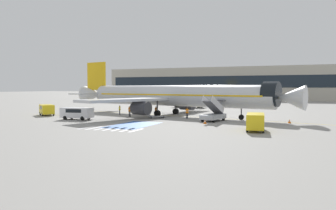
{
  "coord_description": "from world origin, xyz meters",
  "views": [
    {
      "loc": [
        21.55,
        -55.04,
        5.14
      ],
      "look_at": [
        -0.26,
        -2.09,
        2.05
      ],
      "focal_mm": 35.0,
      "sensor_mm": 36.0,
      "label": 1
    }
  ],
  "objects_px": {
    "airliner": "(172,96)",
    "service_van_0": "(47,109)",
    "traffic_cone_0": "(289,121)",
    "fuel_tanker": "(189,101)",
    "boarding_stairs_forward": "(213,115)",
    "traffic_cone_1": "(205,122)",
    "baggage_cart": "(157,117)",
    "ground_crew_3": "(130,110)",
    "ground_crew_1": "(120,109)",
    "ground_crew_2": "(187,112)",
    "ground_crew_0": "(156,111)",
    "terminal_building": "(227,84)",
    "service_van_2": "(77,112)",
    "service_van_1": "(255,121)"
  },
  "relations": [
    {
      "from": "traffic_cone_0",
      "to": "traffic_cone_1",
      "type": "xyz_separation_m",
      "value": [
        -11.03,
        -5.32,
        0.0
      ]
    },
    {
      "from": "service_van_0",
      "to": "terminal_building",
      "type": "height_order",
      "value": "terminal_building"
    },
    {
      "from": "fuel_tanker",
      "to": "service_van_0",
      "type": "relative_size",
      "value": 1.85
    },
    {
      "from": "ground_crew_0",
      "to": "traffic_cone_0",
      "type": "height_order",
      "value": "ground_crew_0"
    },
    {
      "from": "service_van_2",
      "to": "terminal_building",
      "type": "height_order",
      "value": "terminal_building"
    },
    {
      "from": "ground_crew_0",
      "to": "ground_crew_2",
      "type": "distance_m",
      "value": 6.8
    },
    {
      "from": "ground_crew_0",
      "to": "fuel_tanker",
      "type": "bearing_deg",
      "value": -108.4
    },
    {
      "from": "fuel_tanker",
      "to": "service_van_0",
      "type": "xyz_separation_m",
      "value": [
        -16.92,
        -31.84,
        -0.56
      ]
    },
    {
      "from": "airliner",
      "to": "terminal_building",
      "type": "height_order",
      "value": "terminal_building"
    },
    {
      "from": "airliner",
      "to": "traffic_cone_0",
      "type": "distance_m",
      "value": 21.23
    },
    {
      "from": "boarding_stairs_forward",
      "to": "ground_crew_0",
      "type": "distance_m",
      "value": 12.24
    },
    {
      "from": "ground_crew_1",
      "to": "ground_crew_2",
      "type": "xyz_separation_m",
      "value": [
        14.26,
        -2.5,
        0.07
      ]
    },
    {
      "from": "traffic_cone_1",
      "to": "service_van_2",
      "type": "bearing_deg",
      "value": -174.5
    },
    {
      "from": "baggage_cart",
      "to": "ground_crew_0",
      "type": "relative_size",
      "value": 1.69
    },
    {
      "from": "boarding_stairs_forward",
      "to": "ground_crew_2",
      "type": "relative_size",
      "value": 2.97
    },
    {
      "from": "traffic_cone_0",
      "to": "fuel_tanker",
      "type": "bearing_deg",
      "value": 130.71
    },
    {
      "from": "service_van_1",
      "to": "traffic_cone_0",
      "type": "xyz_separation_m",
      "value": [
        3.42,
        10.5,
        -0.95
      ]
    },
    {
      "from": "boarding_stairs_forward",
      "to": "ground_crew_1",
      "type": "bearing_deg",
      "value": 178.25
    },
    {
      "from": "ground_crew_0",
      "to": "boarding_stairs_forward",
      "type": "bearing_deg",
      "value": 136.08
    },
    {
      "from": "fuel_tanker",
      "to": "terminal_building",
      "type": "relative_size",
      "value": 0.08
    },
    {
      "from": "boarding_stairs_forward",
      "to": "traffic_cone_1",
      "type": "height_order",
      "value": "boarding_stairs_forward"
    },
    {
      "from": "ground_crew_0",
      "to": "traffic_cone_1",
      "type": "bearing_deg",
      "value": 120.26
    },
    {
      "from": "ground_crew_1",
      "to": "ground_crew_2",
      "type": "height_order",
      "value": "ground_crew_2"
    },
    {
      "from": "service_van_0",
      "to": "service_van_2",
      "type": "bearing_deg",
      "value": 104.85
    },
    {
      "from": "airliner",
      "to": "service_van_1",
      "type": "bearing_deg",
      "value": 59.14
    },
    {
      "from": "ground_crew_1",
      "to": "terminal_building",
      "type": "relative_size",
      "value": 0.02
    },
    {
      "from": "airliner",
      "to": "service_van_0",
      "type": "relative_size",
      "value": 9.91
    },
    {
      "from": "ground_crew_2",
      "to": "baggage_cart",
      "type": "bearing_deg",
      "value": 7.17
    },
    {
      "from": "ground_crew_3",
      "to": "traffic_cone_1",
      "type": "height_order",
      "value": "ground_crew_3"
    },
    {
      "from": "baggage_cart",
      "to": "ground_crew_3",
      "type": "relative_size",
      "value": 1.6
    },
    {
      "from": "fuel_tanker",
      "to": "terminal_building",
      "type": "distance_m",
      "value": 58.87
    },
    {
      "from": "fuel_tanker",
      "to": "ground_crew_2",
      "type": "height_order",
      "value": "fuel_tanker"
    },
    {
      "from": "ground_crew_3",
      "to": "traffic_cone_0",
      "type": "distance_m",
      "value": 26.42
    },
    {
      "from": "service_van_2",
      "to": "ground_crew_1",
      "type": "relative_size",
      "value": 2.96
    },
    {
      "from": "boarding_stairs_forward",
      "to": "baggage_cart",
      "type": "bearing_deg",
      "value": -174.9
    },
    {
      "from": "ground_crew_2",
      "to": "ground_crew_3",
      "type": "relative_size",
      "value": 0.99
    },
    {
      "from": "baggage_cart",
      "to": "terminal_building",
      "type": "distance_m",
      "value": 88.16
    },
    {
      "from": "airliner",
      "to": "baggage_cart",
      "type": "bearing_deg",
      "value": 5.77
    },
    {
      "from": "ground_crew_1",
      "to": "ground_crew_2",
      "type": "bearing_deg",
      "value": -113.06
    },
    {
      "from": "service_van_0",
      "to": "service_van_1",
      "type": "xyz_separation_m",
      "value": [
        38.41,
        -7.6,
        0.05
      ]
    },
    {
      "from": "boarding_stairs_forward",
      "to": "ground_crew_1",
      "type": "relative_size",
      "value": 3.14
    },
    {
      "from": "service_van_1",
      "to": "service_van_2",
      "type": "relative_size",
      "value": 0.93
    },
    {
      "from": "ground_crew_0",
      "to": "ground_crew_1",
      "type": "distance_m",
      "value": 7.76
    },
    {
      "from": "service_van_2",
      "to": "ground_crew_1",
      "type": "height_order",
      "value": "service_van_2"
    },
    {
      "from": "fuel_tanker",
      "to": "baggage_cart",
      "type": "xyz_separation_m",
      "value": [
        4.01,
        -29.07,
        -1.49
      ]
    },
    {
      "from": "baggage_cart",
      "to": "ground_crew_2",
      "type": "distance_m",
      "value": 5.22
    },
    {
      "from": "service_van_2",
      "to": "baggage_cart",
      "type": "distance_m",
      "value": 12.93
    },
    {
      "from": "ground_crew_2",
      "to": "boarding_stairs_forward",
      "type": "bearing_deg",
      "value": 152.09
    },
    {
      "from": "ground_crew_3",
      "to": "traffic_cone_1",
      "type": "relative_size",
      "value": 3.37
    },
    {
      "from": "service_van_1",
      "to": "ground_crew_0",
      "type": "distance_m",
      "value": 23.16
    }
  ]
}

